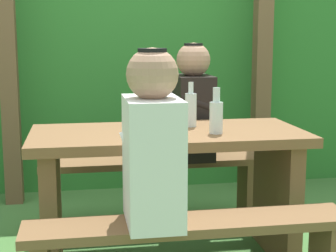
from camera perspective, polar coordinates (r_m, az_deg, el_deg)
name	(u,v)px	position (r m, az deg, el deg)	size (l,w,h in m)	color
hedge_backdrop	(131,59)	(4.52, -3.97, 7.25)	(6.40, 0.85, 2.00)	#307B2E
pergola_post_left	(7,46)	(3.87, -16.88, 8.23)	(0.12, 0.12, 2.25)	brown
pergola_post_right	(263,45)	(4.08, 10.13, 8.56)	(0.12, 0.12, 2.25)	brown
picnic_table	(168,173)	(2.77, 0.00, -5.12)	(1.40, 0.64, 0.71)	brown
bench_near	(190,247)	(2.31, 2.40, -12.91)	(1.40, 0.24, 0.43)	brown
bench_far	(153,178)	(3.36, -1.62, -5.58)	(1.40, 0.24, 0.43)	brown
person_white_shirt	(153,144)	(2.15, -1.67, -1.95)	(0.25, 0.35, 0.72)	white
person_black_coat	(193,106)	(3.31, 2.71, 2.20)	(0.25, 0.35, 0.72)	black
drinking_glass	(154,123)	(2.73, -1.48, 0.31)	(0.08, 0.08, 0.08)	silver
bottle_left	(191,109)	(2.84, 2.46, 1.87)	(0.06, 0.06, 0.24)	silver
bottle_right	(146,116)	(2.61, -2.33, 1.07)	(0.06, 0.06, 0.24)	silver
bottle_center	(216,115)	(2.65, 5.20, 1.17)	(0.07, 0.07, 0.23)	silver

